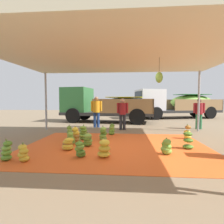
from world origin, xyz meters
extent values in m
plane|color=#7F6B51|center=(0.00, 3.00, 0.00)|extent=(40.00, 40.00, 0.00)
cube|color=#E05B23|center=(0.00, 0.00, 0.01)|extent=(5.88, 4.61, 0.01)
cylinder|color=#9EA0A5|center=(-3.80, 3.30, 1.45)|extent=(0.10, 0.10, 2.91)
cylinder|color=#9EA0A5|center=(3.80, 3.30, 1.45)|extent=(0.10, 0.10, 2.91)
cube|color=beige|center=(0.00, 0.00, 2.94)|extent=(8.00, 7.00, 0.06)
cylinder|color=#4C422D|center=(1.40, 0.36, 2.68)|extent=(0.01, 0.01, 0.46)
ellipsoid|color=#75A83D|center=(1.40, 0.36, 2.25)|extent=(0.24, 0.24, 0.36)
ellipsoid|color=#518428|center=(-0.31, 1.99, 0.09)|extent=(0.34, 0.34, 0.17)
ellipsoid|color=#477523|center=(-0.29, 2.01, 0.17)|extent=(0.33, 0.33, 0.17)
ellipsoid|color=#6B9E38|center=(-0.29, 2.04, 0.25)|extent=(0.32, 0.32, 0.17)
ellipsoid|color=#6B9E38|center=(-0.30, 2.01, 0.32)|extent=(0.31, 0.31, 0.17)
ellipsoid|color=#518428|center=(-0.28, 2.03, 0.40)|extent=(0.26, 0.26, 0.17)
cylinder|color=olive|center=(-0.29, 2.02, 0.46)|extent=(0.04, 0.04, 0.12)
ellipsoid|color=#518428|center=(2.23, -0.12, 0.07)|extent=(0.32, 0.32, 0.13)
ellipsoid|color=#477523|center=(2.23, -0.13, 0.27)|extent=(0.31, 0.31, 0.13)
ellipsoid|color=#477523|center=(2.21, -0.12, 0.46)|extent=(0.36, 0.36, 0.13)
cylinder|color=olive|center=(2.22, -0.10, 0.52)|extent=(0.04, 0.04, 0.12)
ellipsoid|color=gold|center=(2.71, 1.42, 0.09)|extent=(0.31, 0.31, 0.15)
ellipsoid|color=gold|center=(2.68, 1.41, 0.27)|extent=(0.26, 0.26, 0.15)
ellipsoid|color=#996628|center=(2.71, 1.42, 0.46)|extent=(0.31, 0.31, 0.15)
cylinder|color=olive|center=(2.68, 1.41, 0.52)|extent=(0.04, 0.04, 0.12)
ellipsoid|color=#6B9E38|center=(-0.53, 0.88, 0.08)|extent=(0.30, 0.30, 0.14)
ellipsoid|color=#6B9E38|center=(-0.54, 0.87, 0.17)|extent=(0.31, 0.31, 0.14)
ellipsoid|color=#477523|center=(-0.51, 0.92, 0.26)|extent=(0.33, 0.33, 0.14)
ellipsoid|color=#518428|center=(-0.53, 0.87, 0.35)|extent=(0.30, 0.30, 0.14)
ellipsoid|color=#75A83D|center=(-0.51, 0.86, 0.44)|extent=(0.31, 0.31, 0.14)
cylinder|color=olive|center=(-0.54, 0.89, 0.50)|extent=(0.04, 0.04, 0.12)
ellipsoid|color=gold|center=(-2.12, -1.68, 0.09)|extent=(0.30, 0.30, 0.15)
ellipsoid|color=gold|center=(-2.15, -1.70, 0.18)|extent=(0.29, 0.29, 0.15)
ellipsoid|color=gold|center=(-2.11, -1.70, 0.27)|extent=(0.24, 0.24, 0.15)
ellipsoid|color=gold|center=(-2.16, -1.68, 0.36)|extent=(0.27, 0.27, 0.15)
cylinder|color=olive|center=(-2.13, -1.69, 0.42)|extent=(0.04, 0.04, 0.12)
ellipsoid|color=gold|center=(-1.42, -0.53, 0.07)|extent=(0.48, 0.48, 0.12)
ellipsoid|color=gold|center=(-1.42, -0.56, 0.13)|extent=(0.44, 0.44, 0.12)
ellipsoid|color=#996628|center=(-1.43, -0.51, 0.19)|extent=(0.44, 0.44, 0.12)
ellipsoid|color=gold|center=(-1.42, -0.54, 0.25)|extent=(0.34, 0.34, 0.12)
ellipsoid|color=gold|center=(-1.38, -0.54, 0.31)|extent=(0.36, 0.36, 0.12)
cylinder|color=olive|center=(-1.40, -0.53, 0.37)|extent=(0.04, 0.04, 0.12)
ellipsoid|color=#75A83D|center=(-1.84, 1.04, 0.08)|extent=(0.24, 0.24, 0.14)
ellipsoid|color=#60932D|center=(-1.84, 1.02, 0.17)|extent=(0.30, 0.30, 0.14)
ellipsoid|color=#477523|center=(-1.86, 1.04, 0.26)|extent=(0.28, 0.28, 0.14)
ellipsoid|color=#75A83D|center=(-1.85, 1.02, 0.35)|extent=(0.19, 0.19, 0.14)
ellipsoid|color=#60932D|center=(-1.87, 1.03, 0.44)|extent=(0.19, 0.19, 0.14)
cylinder|color=olive|center=(-1.87, 1.02, 0.50)|extent=(0.04, 0.04, 0.12)
ellipsoid|color=#996628|center=(-1.44, 0.47, 0.10)|extent=(0.33, 0.33, 0.18)
ellipsoid|color=#996628|center=(-1.46, 0.48, 0.22)|extent=(0.36, 0.36, 0.18)
ellipsoid|color=gold|center=(-1.45, 0.50, 0.34)|extent=(0.32, 0.32, 0.18)
ellipsoid|color=gold|center=(-1.47, 0.48, 0.46)|extent=(0.26, 0.26, 0.18)
cylinder|color=olive|center=(-1.46, 0.50, 0.52)|extent=(0.04, 0.04, 0.12)
ellipsoid|color=#477523|center=(-0.93, -0.05, 0.09)|extent=(0.39, 0.39, 0.17)
ellipsoid|color=#6B9E38|center=(-0.90, -0.04, 0.18)|extent=(0.31, 0.31, 0.17)
ellipsoid|color=#518428|center=(-0.91, -0.08, 0.26)|extent=(0.33, 0.33, 0.17)
ellipsoid|color=#75A83D|center=(-0.90, -0.09, 0.35)|extent=(0.29, 0.29, 0.17)
cylinder|color=olive|center=(-0.90, -0.07, 0.41)|extent=(0.04, 0.04, 0.12)
ellipsoid|color=#6B9E38|center=(-1.31, 0.95, 0.07)|extent=(0.46, 0.46, 0.12)
ellipsoid|color=#75A83D|center=(-1.31, 0.91, 0.17)|extent=(0.45, 0.45, 0.12)
ellipsoid|color=#6B9E38|center=(-1.31, 0.95, 0.27)|extent=(0.42, 0.42, 0.12)
ellipsoid|color=#60932D|center=(-1.28, 0.92, 0.37)|extent=(0.37, 0.37, 0.12)
ellipsoid|color=#60932D|center=(-1.30, 0.93, 0.46)|extent=(0.36, 0.36, 0.12)
cylinder|color=olive|center=(-1.28, 0.93, 0.52)|extent=(0.04, 0.04, 0.12)
ellipsoid|color=gold|center=(-0.25, -1.18, 0.10)|extent=(0.47, 0.47, 0.18)
ellipsoid|color=gold|center=(-0.23, -1.21, 0.25)|extent=(0.43, 0.43, 0.18)
ellipsoid|color=gold|center=(-0.22, -1.21, 0.40)|extent=(0.39, 0.39, 0.18)
cylinder|color=olive|center=(-0.22, -1.20, 0.46)|extent=(0.04, 0.04, 0.12)
ellipsoid|color=#6B9E38|center=(-1.49, 0.11, 0.10)|extent=(0.29, 0.29, 0.17)
ellipsoid|color=#75A83D|center=(-1.49, 0.08, 0.19)|extent=(0.29, 0.29, 0.17)
ellipsoid|color=#60932D|center=(-1.54, 0.12, 0.28)|extent=(0.29, 0.29, 0.17)
ellipsoid|color=#75A83D|center=(-1.54, 0.11, 0.37)|extent=(0.27, 0.27, 0.17)
cylinder|color=olive|center=(-1.51, 0.10, 0.43)|extent=(0.04, 0.04, 0.12)
ellipsoid|color=#518428|center=(-2.60, -1.64, 0.08)|extent=(0.28, 0.28, 0.14)
ellipsoid|color=#60932D|center=(-2.62, -1.60, 0.19)|extent=(0.34, 0.34, 0.14)
ellipsoid|color=#6B9E38|center=(-2.62, -1.60, 0.31)|extent=(0.31, 0.31, 0.14)
ellipsoid|color=#518428|center=(-2.58, -1.60, 0.42)|extent=(0.27, 0.27, 0.14)
cylinder|color=olive|center=(-2.61, -1.62, 0.48)|extent=(0.04, 0.04, 0.12)
ellipsoid|color=#75A83D|center=(1.44, -0.78, 0.10)|extent=(0.36, 0.36, 0.18)
ellipsoid|color=#6B9E38|center=(1.40, -0.81, 0.16)|extent=(0.33, 0.33, 0.18)
ellipsoid|color=#60932D|center=(1.44, -0.81, 0.23)|extent=(0.33, 0.33, 0.18)
ellipsoid|color=#60932D|center=(1.43, -0.78, 0.29)|extent=(0.30, 0.30, 0.18)
ellipsoid|color=#6B9E38|center=(1.44, -0.81, 0.36)|extent=(0.28, 0.28, 0.18)
cylinder|color=olive|center=(1.43, -0.80, 0.42)|extent=(0.04, 0.04, 0.12)
ellipsoid|color=#477523|center=(-0.85, -1.20, 0.08)|extent=(0.27, 0.27, 0.13)
ellipsoid|color=#477523|center=(-0.84, -1.23, 0.15)|extent=(0.29, 0.29, 0.13)
ellipsoid|color=#60932D|center=(-0.90, -1.19, 0.22)|extent=(0.24, 0.24, 0.13)
ellipsoid|color=#6B9E38|center=(-0.85, -1.25, 0.29)|extent=(0.29, 0.29, 0.13)
ellipsoid|color=#518428|center=(-0.88, -1.25, 0.37)|extent=(0.27, 0.27, 0.13)
cylinder|color=olive|center=(-0.87, -1.22, 0.43)|extent=(0.04, 0.04, 0.12)
cube|color=#2D2D2D|center=(-0.97, 6.84, 0.60)|extent=(6.50, 3.13, 0.20)
cube|color=#2D6B33|center=(-3.19, 7.15, 1.55)|extent=(2.02, 2.33, 1.70)
cube|color=#232D38|center=(-4.07, 7.28, 1.89)|extent=(0.28, 1.82, 0.75)
cube|color=olive|center=(0.06, 5.58, 1.15)|extent=(3.85, 0.62, 0.90)
cube|color=olive|center=(0.36, 7.77, 1.15)|extent=(3.85, 0.62, 0.90)
cube|color=olive|center=(2.09, 6.42, 1.15)|extent=(0.40, 2.28, 0.90)
ellipsoid|color=#518428|center=(0.21, 6.68, 1.20)|extent=(3.64, 2.38, 1.00)
cube|color=yellow|center=(0.21, 6.68, 1.72)|extent=(2.54, 2.05, 0.04)
cylinder|color=black|center=(-3.21, 6.10, 0.50)|extent=(1.03, 0.42, 1.00)
cylinder|color=black|center=(-2.92, 8.17, 0.50)|extent=(1.03, 0.42, 1.00)
cylinder|color=black|center=(0.99, 5.51, 0.50)|extent=(1.03, 0.42, 1.00)
cylinder|color=black|center=(1.28, 7.58, 0.50)|extent=(1.03, 0.42, 1.00)
cube|color=#2D2D2D|center=(4.68, 10.29, 0.60)|extent=(7.39, 4.02, 0.20)
cube|color=silver|center=(2.24, 9.61, 1.55)|extent=(2.45, 2.49, 1.70)
cube|color=#232D38|center=(1.27, 9.34, 1.89)|extent=(0.50, 1.71, 0.75)
cube|color=#99754C|center=(6.26, 9.62, 1.15)|extent=(4.24, 1.25, 0.90)
cube|color=#99754C|center=(5.69, 11.67, 1.15)|extent=(4.24, 1.25, 0.90)
cube|color=#99754C|center=(8.04, 11.22, 1.15)|extent=(0.67, 2.15, 0.90)
ellipsoid|color=#75A83D|center=(5.97, 10.65, 1.35)|extent=(4.20, 2.82, 1.30)
cube|color=#237533|center=(5.97, 10.65, 2.02)|extent=(2.98, 2.32, 0.04)
cylinder|color=black|center=(2.64, 8.68, 0.50)|extent=(1.04, 0.54, 1.00)
cylinder|color=black|center=(2.10, 10.61, 0.50)|extent=(1.04, 0.54, 1.00)
cylinder|color=black|center=(7.26, 9.96, 0.50)|extent=(1.04, 0.54, 1.00)
cylinder|color=black|center=(6.72, 11.90, 0.50)|extent=(1.04, 0.54, 1.00)
cylinder|color=navy|center=(-1.43, 4.24, 0.42)|extent=(0.16, 0.16, 0.84)
cylinder|color=navy|center=(-1.24, 4.24, 0.42)|extent=(0.16, 0.16, 0.84)
cylinder|color=orange|center=(-1.33, 4.24, 1.15)|extent=(0.38, 0.38, 0.63)
cylinder|color=orange|center=(-1.59, 4.24, 1.19)|extent=(0.12, 0.12, 0.56)
cylinder|color=orange|center=(-1.08, 4.24, 1.19)|extent=(0.12, 0.12, 0.56)
sphere|color=#936B4C|center=(-1.33, 4.24, 1.60)|extent=(0.23, 0.23, 0.23)
cylinder|color=#26262D|center=(0.04, 3.53, 0.39)|extent=(0.15, 0.15, 0.78)
cylinder|color=#26262D|center=(0.22, 3.53, 0.39)|extent=(0.15, 0.15, 0.78)
cylinder|color=maroon|center=(0.13, 3.53, 1.08)|extent=(0.36, 0.36, 0.59)
cylinder|color=maroon|center=(-0.11, 3.53, 1.11)|extent=(0.11, 0.11, 0.52)
cylinder|color=maroon|center=(0.37, 3.53, 1.11)|extent=(0.11, 0.11, 0.52)
sphere|color=tan|center=(0.13, 3.53, 1.50)|extent=(0.21, 0.21, 0.21)
cylinder|color=#337A4C|center=(4.01, 4.02, 0.39)|extent=(0.15, 0.15, 0.78)
cylinder|color=#337A4C|center=(4.19, 4.02, 0.39)|extent=(0.15, 0.15, 0.78)
cylinder|color=maroon|center=(4.10, 4.02, 1.08)|extent=(0.36, 0.36, 0.59)
cylinder|color=maroon|center=(3.87, 4.02, 1.11)|extent=(0.11, 0.11, 0.52)
cylinder|color=maroon|center=(4.34, 4.02, 1.11)|extent=(0.11, 0.11, 0.52)
sphere|color=brown|center=(4.10, 4.02, 1.50)|extent=(0.21, 0.21, 0.21)
camera|label=1|loc=(0.34, -5.86, 1.47)|focal=29.49mm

